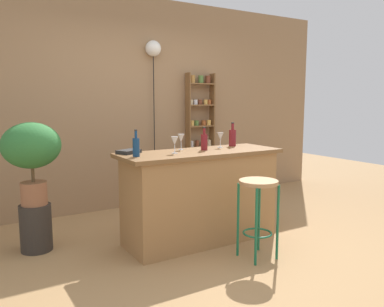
% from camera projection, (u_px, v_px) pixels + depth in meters
% --- Properties ---
extents(ground, '(12.00, 12.00, 0.00)m').
position_uv_depth(ground, '(217.00, 249.00, 3.83)').
color(ground, '#A37A4C').
extents(back_wall, '(6.40, 0.10, 2.80)m').
position_uv_depth(back_wall, '(135.00, 104.00, 5.29)').
color(back_wall, '#997551').
rests_on(back_wall, ground).
extents(kitchen_counter, '(1.68, 0.61, 0.94)m').
position_uv_depth(kitchen_counter, '(200.00, 196.00, 4.02)').
color(kitchen_counter, '#9E7042').
rests_on(kitchen_counter, ground).
extents(bar_stool, '(0.35, 0.35, 0.73)m').
position_uv_depth(bar_stool, '(258.00, 200.00, 3.56)').
color(bar_stool, '#196642').
rests_on(bar_stool, ground).
extents(spice_shelf, '(0.44, 0.13, 1.83)m').
position_uv_depth(spice_shelf, '(200.00, 134.00, 5.73)').
color(spice_shelf, brown).
rests_on(spice_shelf, ground).
extents(plant_stool, '(0.30, 0.30, 0.46)m').
position_uv_depth(plant_stool, '(36.00, 228.00, 3.77)').
color(plant_stool, '#2D2823').
rests_on(plant_stool, ground).
extents(potted_plant, '(0.54, 0.49, 0.79)m').
position_uv_depth(potted_plant, '(31.00, 150.00, 3.67)').
color(potted_plant, '#935B3D').
rests_on(potted_plant, plant_stool).
extents(bottle_soda_blue, '(0.06, 0.06, 0.25)m').
position_uv_depth(bottle_soda_blue, '(136.00, 147.00, 3.56)').
color(bottle_soda_blue, navy).
rests_on(bottle_soda_blue, kitchen_counter).
extents(bottle_spirits_clear, '(0.08, 0.08, 0.27)m').
position_uv_depth(bottle_spirits_clear, '(233.00, 137.00, 4.37)').
color(bottle_spirits_clear, maroon).
rests_on(bottle_spirits_clear, kitchen_counter).
extents(bottle_sauce_amber, '(0.07, 0.07, 0.24)m').
position_uv_depth(bottle_sauce_amber, '(204.00, 141.00, 4.01)').
color(bottle_sauce_amber, maroon).
rests_on(bottle_sauce_amber, kitchen_counter).
extents(wine_glass_left, '(0.07, 0.07, 0.16)m').
position_uv_depth(wine_glass_left, '(220.00, 137.00, 4.23)').
color(wine_glass_left, silver).
rests_on(wine_glass_left, kitchen_counter).
extents(wine_glass_center, '(0.07, 0.07, 0.16)m').
position_uv_depth(wine_glass_center, '(175.00, 141.00, 3.78)').
color(wine_glass_center, silver).
rests_on(wine_glass_center, kitchen_counter).
extents(wine_glass_right, '(0.07, 0.07, 0.16)m').
position_uv_depth(wine_glass_right, '(181.00, 138.00, 4.05)').
color(wine_glass_right, silver).
rests_on(wine_glass_right, kitchen_counter).
extents(cookbook, '(0.25, 0.22, 0.03)m').
position_uv_depth(cookbook, '(129.00, 152.00, 3.78)').
color(cookbook, black).
rests_on(cookbook, kitchen_counter).
extents(pendant_globe_light, '(0.21, 0.21, 2.24)m').
position_uv_depth(pendant_globe_light, '(153.00, 51.00, 5.22)').
color(pendant_globe_light, black).
rests_on(pendant_globe_light, ground).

